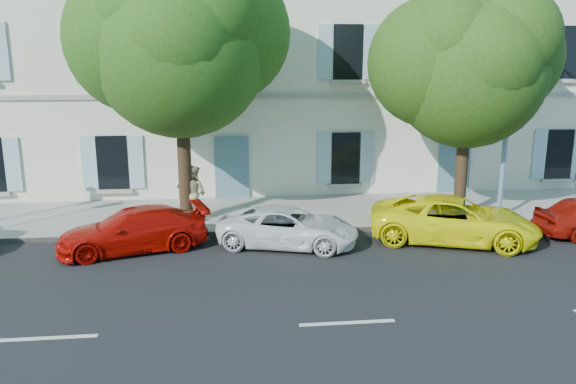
{
  "coord_description": "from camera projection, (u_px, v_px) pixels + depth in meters",
  "views": [
    {
      "loc": [
        -2.39,
        -14.45,
        5.27
      ],
      "look_at": [
        -0.57,
        2.0,
        1.4
      ],
      "focal_mm": 35.0,
      "sensor_mm": 36.0,
      "label": 1
    }
  ],
  "objects": [
    {
      "name": "ground",
      "position": [
        316.0,
        257.0,
        15.44
      ],
      "size": [
        90.0,
        90.0,
        0.0
      ],
      "primitive_type": "plane",
      "color": "black"
    },
    {
      "name": "sidewalk",
      "position": [
        296.0,
        212.0,
        19.73
      ],
      "size": [
        36.0,
        4.5,
        0.15
      ],
      "primitive_type": "cube",
      "color": "#A09E96",
      "rests_on": "ground"
    },
    {
      "name": "kerb",
      "position": [
        305.0,
        230.0,
        17.63
      ],
      "size": [
        36.0,
        0.16,
        0.16
      ],
      "primitive_type": "cube",
      "color": "#9E998E",
      "rests_on": "ground"
    },
    {
      "name": "building",
      "position": [
        280.0,
        44.0,
        23.95
      ],
      "size": [
        28.0,
        7.0,
        12.0
      ],
      "primitive_type": "cube",
      "color": "silver",
      "rests_on": "ground"
    },
    {
      "name": "car_red_coupe",
      "position": [
        133.0,
        230.0,
        15.89
      ],
      "size": [
        4.48,
        2.76,
        1.21
      ],
      "primitive_type": "imported",
      "rotation": [
        0.0,
        0.0,
        4.99
      ],
      "color": "#B00B05",
      "rests_on": "ground"
    },
    {
      "name": "car_white_coupe",
      "position": [
        288.0,
        227.0,
        16.3
      ],
      "size": [
        4.43,
        2.93,
        1.13
      ],
      "primitive_type": "imported",
      "rotation": [
        0.0,
        0.0,
        1.29
      ],
      "color": "white",
      "rests_on": "ground"
    },
    {
      "name": "car_yellow_supercar",
      "position": [
        454.0,
        220.0,
        16.66
      ],
      "size": [
        5.35,
        3.73,
        1.36
      ],
      "primitive_type": "imported",
      "rotation": [
        0.0,
        0.0,
        1.23
      ],
      "color": "#FFF50A",
      "rests_on": "ground"
    },
    {
      "name": "tree_left",
      "position": [
        180.0,
        49.0,
        17.2
      ],
      "size": [
        5.49,
        5.49,
        8.51
      ],
      "color": "#3A2819",
      "rests_on": "sidewalk"
    },
    {
      "name": "tree_right",
      "position": [
        468.0,
        72.0,
        17.68
      ],
      "size": [
        4.85,
        4.85,
        7.48
      ],
      "color": "#3A2819",
      "rests_on": "sidewalk"
    },
    {
      "name": "street_lamp",
      "position": [
        513.0,
        77.0,
        17.54
      ],
      "size": [
        0.25,
        1.73,
        8.15
      ],
      "color": "#7293BF",
      "rests_on": "sidewalk"
    },
    {
      "name": "pedestrian_a",
      "position": [
        186.0,
        193.0,
        18.31
      ],
      "size": [
        0.75,
        0.58,
        1.82
      ],
      "primitive_type": "imported",
      "rotation": [
        0.0,
        0.0,
        3.38
      ],
      "color": "white",
      "rests_on": "sidewalk"
    },
    {
      "name": "pedestrian_b",
      "position": [
        194.0,
        193.0,
        18.39
      ],
      "size": [
        1.12,
        1.09,
        1.82
      ],
      "primitive_type": "imported",
      "rotation": [
        0.0,
        0.0,
        2.46
      ],
      "color": "tan",
      "rests_on": "sidewalk"
    }
  ]
}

